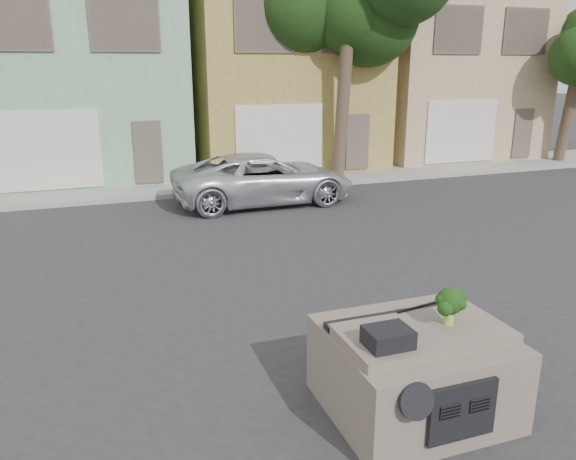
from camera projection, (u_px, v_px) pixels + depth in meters
ground_plane at (316, 310)px, 9.48m from camera, size 120.00×120.00×0.00m
sidewalk at (197, 185)px, 18.93m from camera, size 40.00×3.00×0.15m
townhouse_mint at (75, 70)px, 20.35m from camera, size 7.20×8.20×7.55m
townhouse_tan at (272, 69)px, 22.78m from camera, size 7.20×8.20×7.55m
townhouse_beige at (430, 69)px, 25.21m from camera, size 7.20×8.20×7.55m
silver_pickup at (264, 203)px, 16.74m from camera, size 5.37×2.55×1.48m
tree_near at (344, 56)px, 18.73m from camera, size 4.40×4.00×8.50m
tree_far at (571, 90)px, 22.33m from camera, size 3.20×3.00×6.00m
car_dashboard at (414, 367)px, 6.61m from camera, size 2.00×1.80×1.12m
instrument_hump at (388, 337)px, 5.92m from camera, size 0.48×0.38×0.20m
wiper_arm at (420, 307)px, 6.88m from camera, size 0.69×0.15×0.02m
broccoli at (450, 306)px, 6.37m from camera, size 0.40×0.40×0.46m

